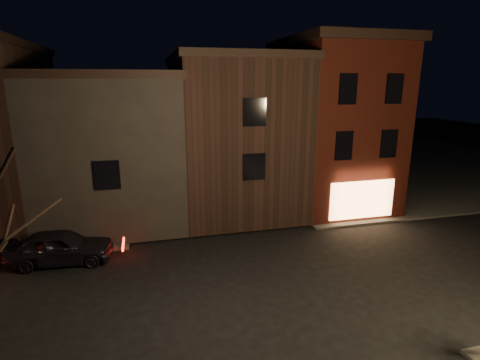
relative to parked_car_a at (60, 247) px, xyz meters
name	(u,v)px	position (x,y,z in m)	size (l,w,h in m)	color
ground	(256,289)	(7.90, -4.37, -0.77)	(120.00, 120.00, 0.00)	black
sidewalk_far_right	(387,162)	(27.90, 15.63, -0.71)	(30.00, 30.00, 0.12)	#2D2B28
corner_building	(333,123)	(15.90, 5.11, 4.63)	(6.50, 8.50, 10.50)	#42120B
row_building_a	(232,133)	(9.40, 6.13, 4.06)	(7.30, 10.30, 9.40)	black
row_building_b	(113,145)	(2.15, 6.13, 3.56)	(7.80, 10.30, 8.40)	black
parked_car_a	(60,247)	(0.00, 0.00, 0.00)	(1.83, 4.54, 1.55)	black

